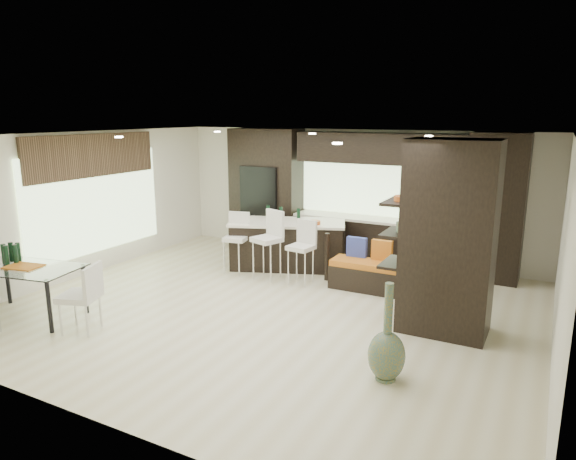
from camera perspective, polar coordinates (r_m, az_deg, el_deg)
The scene contains 20 objects.
ground at distance 8.27m, azimuth -1.96°, elevation -8.62°, with size 8.00×8.00×0.00m, color beige.
back_wall at distance 11.00m, azimuth 7.08°, elevation 4.00°, with size 8.00×0.02×2.70m, color white.
left_wall at distance 10.42m, azimuth -21.52°, elevation 2.71°, with size 0.02×7.00×2.70m, color white.
right_wall at distance 6.88m, azimuth 28.31°, elevation -2.82°, with size 0.02×7.00×2.70m, color white.
ceiling at distance 7.70m, azimuth -2.12°, elevation 10.42°, with size 8.00×7.00×0.02m, color white.
window_left at distance 10.52m, azimuth -20.56°, elevation 2.87°, with size 0.04×3.20×1.90m, color #B2D199.
window_back at distance 10.74m, azimuth 10.03°, elevation 4.76°, with size 3.40×0.04×1.20m, color #B2D199.
stone_accent at distance 10.39m, azimuth -20.84°, elevation 7.75°, with size 0.08×3.00×0.80m, color brown.
ceiling_spots at distance 7.92m, azimuth -1.20°, elevation 10.35°, with size 4.00×3.00×0.02m, color white.
back_cabinetry at distance 10.52m, azimuth 8.98°, elevation 3.54°, with size 6.80×0.68×2.70m, color black.
refrigerator at distance 11.53m, azimuth -2.52°, elevation 2.48°, with size 0.90×0.68×1.90m, color black.
partition_column at distance 7.37m, azimuth 17.43°, elevation -0.89°, with size 1.20×0.80×2.70m, color black.
kitchen_island at distance 10.23m, azimuth -0.07°, elevation -1.61°, with size 2.26×0.97×0.94m, color black.
stool_left at distance 9.91m, azimuth -5.77°, elevation -2.13°, with size 0.42×0.42×0.95m, color silver.
stool_mid at distance 9.53m, azimuth -2.36°, elevation -2.42°, with size 0.46×0.46×1.03m, color silver.
stool_right at distance 9.25m, azimuth 1.44°, elevation -3.22°, with size 0.41×0.41×0.93m, color silver.
bench at distance 9.09m, azimuth 9.00°, elevation -5.04°, with size 1.34×0.52×0.52m, color black.
floor_vase at distance 6.07m, azimuth 10.99°, elevation -11.08°, with size 0.43×0.43×1.18m, color #4D5E42, non-canonical shape.
dining_table at distance 8.72m, azimuth -27.03°, elevation -6.17°, with size 1.64×0.92×0.79m, color white.
chair_end at distance 7.82m, azimuth -22.14°, elevation -7.33°, with size 0.49×0.49×0.91m, color silver.
Camera 1 is at (3.83, -6.67, 3.03)m, focal length 32.00 mm.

